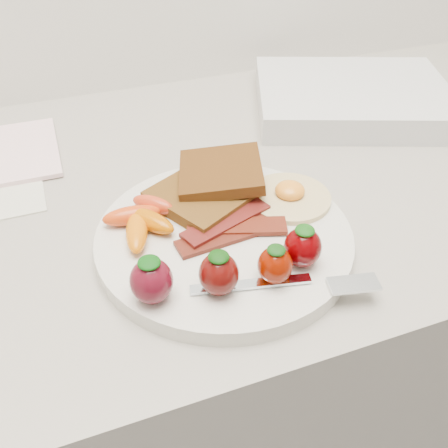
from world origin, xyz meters
name	(u,v)px	position (x,y,z in m)	size (l,w,h in m)	color
counter	(187,388)	(0.00, 1.70, 0.45)	(2.00, 0.60, 0.90)	gray
plate	(224,238)	(0.02, 1.57, 0.91)	(0.27, 0.27, 0.02)	silver
toast_lower	(203,195)	(0.02, 1.63, 0.93)	(0.10, 0.10, 0.01)	#402A0D
toast_upper	(221,172)	(0.05, 1.65, 0.94)	(0.09, 0.09, 0.01)	#3F230D
fried_egg	(289,196)	(0.11, 1.60, 0.92)	(0.11, 0.11, 0.02)	beige
bacon_strips	(229,228)	(0.03, 1.57, 0.92)	(0.12, 0.07, 0.01)	#491112
baby_carrots	(142,219)	(-0.05, 1.61, 0.93)	(0.08, 0.10, 0.02)	#D4400F
strawberries	(232,267)	(0.00, 1.49, 0.94)	(0.18, 0.05, 0.05)	#530B18
fork	(298,284)	(0.06, 1.47, 0.92)	(0.17, 0.07, 0.00)	white
notepad	(16,152)	(-0.18, 1.84, 0.91)	(0.11, 0.16, 0.01)	#FFD0D5
appliance	(352,97)	(0.32, 1.80, 0.92)	(0.29, 0.23, 0.04)	silver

